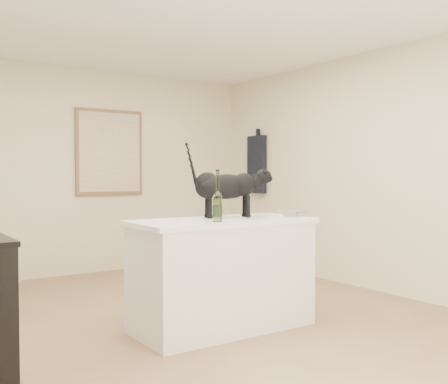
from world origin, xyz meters
TOP-DOWN VIEW (x-y plane):
  - floor at (0.00, 0.00)m, footprint 5.50×5.50m
  - ceiling at (0.00, 0.00)m, footprint 5.50×5.50m
  - wall_back at (0.00, 2.75)m, footprint 4.50×0.00m
  - wall_right at (2.25, 0.00)m, footprint 0.00×5.50m
  - island_base at (0.10, -0.20)m, footprint 1.44×0.67m
  - island_top at (0.10, -0.20)m, footprint 1.50×0.70m
  - artwork_frame at (0.30, 2.72)m, footprint 0.90×0.03m
  - artwork_canvas at (0.30, 2.70)m, footprint 0.82×0.00m
  - hanging_garment at (2.19, 2.05)m, footprint 0.08×0.34m
  - black_cat at (0.22, -0.08)m, footprint 0.70×0.40m
  - wine_bottle at (-0.06, -0.37)m, footprint 0.09×0.09m
  - glass_bowl at (0.73, -0.35)m, footprint 0.27×0.27m

SIDE VIEW (x-z plane):
  - floor at x=0.00m, z-range 0.00..0.00m
  - island_base at x=0.10m, z-range 0.00..0.86m
  - island_top at x=0.10m, z-range 0.86..0.90m
  - glass_bowl at x=0.73m, z-range 0.90..0.95m
  - wine_bottle at x=-0.06m, z-range 0.90..1.26m
  - black_cat at x=0.22m, z-range 0.90..1.37m
  - wall_back at x=0.00m, z-range -0.95..3.55m
  - wall_right at x=2.25m, z-range -1.45..4.05m
  - hanging_garment at x=2.19m, z-range 1.00..1.80m
  - artwork_frame at x=0.30m, z-range 1.00..2.10m
  - artwork_canvas at x=0.30m, z-range 1.04..2.06m
  - ceiling at x=0.00m, z-range 2.60..2.60m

